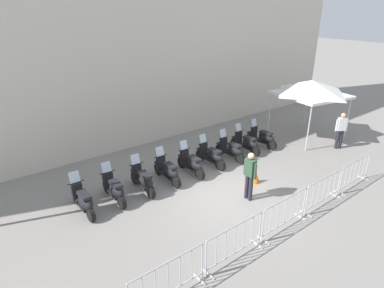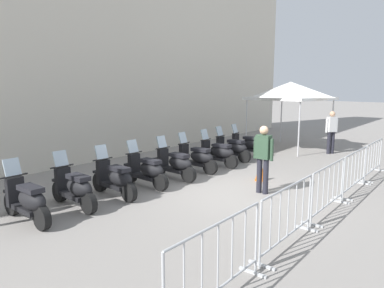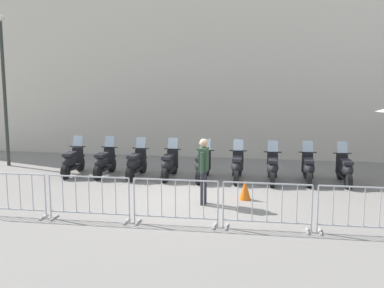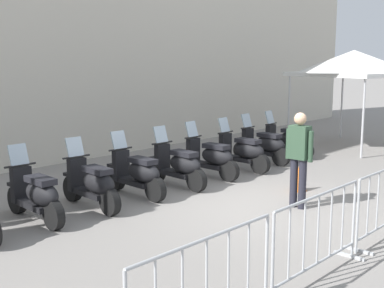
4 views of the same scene
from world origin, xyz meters
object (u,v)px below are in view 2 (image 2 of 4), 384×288
(motorcycle_1, at_px, (75,188))
(traffic_cone, at_px, (261,171))
(officer_mid_plaza, at_px, (263,155))
(canopy_tent, at_px, (290,91))
(barrier_segment_2, at_px, (328,189))
(motorcycle_6, at_px, (218,153))
(barrier_segment_0, at_px, (218,264))
(motorcycle_7, at_px, (232,149))
(officer_near_row_end, at_px, (331,130))
(motorcycle_0, at_px, (27,201))
(barrier_segment_4, at_px, (373,159))
(motorcycle_2, at_px, (115,179))
(motorcycle_8, at_px, (247,145))
(motorcycle_5, at_px, (196,158))
(barrier_segment_1, at_px, (288,217))
(motorcycle_3, at_px, (147,171))
(motorcycle_4, at_px, (175,164))
(barrier_segment_3, at_px, (355,172))

(motorcycle_1, distance_m, traffic_cone, 5.15)
(officer_mid_plaza, bearing_deg, canopy_tent, 28.35)
(barrier_segment_2, bearing_deg, motorcycle_6, 73.27)
(barrier_segment_0, bearing_deg, motorcycle_7, 41.19)
(officer_near_row_end, bearing_deg, motorcycle_0, 178.37)
(traffic_cone, bearing_deg, barrier_segment_4, -32.40)
(motorcycle_2, distance_m, motorcycle_8, 6.52)
(motorcycle_5, bearing_deg, barrier_segment_1, -115.56)
(motorcycle_3, xyz_separation_m, motorcycle_6, (3.22, 0.48, 0.00))
(motorcycle_4, height_order, officer_mid_plaza, officer_mid_plaza)
(barrier_segment_4, xyz_separation_m, officer_near_row_end, (2.49, 2.64, 0.46))
(motorcycle_0, relative_size, barrier_segment_1, 0.89)
(motorcycle_6, bearing_deg, motorcycle_5, -173.95)
(barrier_segment_1, distance_m, canopy_tent, 10.22)
(motorcycle_3, relative_size, officer_near_row_end, 1.00)
(motorcycle_3, relative_size, barrier_segment_4, 0.89)
(motorcycle_5, xyz_separation_m, barrier_segment_1, (-2.36, -4.93, 0.07))
(barrier_segment_2, bearing_deg, officer_mid_plaza, 86.91)
(officer_near_row_end, bearing_deg, motorcycle_3, 173.85)
(canopy_tent, bearing_deg, barrier_segment_4, -117.01)
(motorcycle_5, height_order, barrier_segment_0, motorcycle_5)
(motorcycle_2, relative_size, motorcycle_4, 1.00)
(barrier_segment_3, bearing_deg, motorcycle_6, 97.95)
(barrier_segment_0, height_order, barrier_segment_3, same)
(barrier_segment_0, height_order, traffic_cone, barrier_segment_0)
(motorcycle_4, relative_size, officer_near_row_end, 1.00)
(motorcycle_1, relative_size, motorcycle_4, 1.00)
(barrier_segment_0, height_order, barrier_segment_2, same)
(motorcycle_7, relative_size, barrier_segment_0, 0.89)
(motorcycle_2, xyz_separation_m, canopy_tent, (9.22, 1.18, 2.06))
(barrier_segment_1, xyz_separation_m, officer_mid_plaza, (2.12, 2.15, 0.46))
(barrier_segment_1, bearing_deg, officer_near_row_end, 23.14)
(barrier_segment_0, relative_size, canopy_tent, 0.66)
(motorcycle_7, bearing_deg, barrier_segment_2, -116.13)
(motorcycle_0, bearing_deg, barrier_segment_1, -53.15)
(motorcycle_7, distance_m, motorcycle_8, 1.09)
(motorcycle_0, distance_m, motorcycle_7, 7.60)
(motorcycle_8, height_order, barrier_segment_1, motorcycle_8)
(barrier_segment_0, relative_size, barrier_segment_2, 1.00)
(barrier_segment_2, distance_m, officer_near_row_end, 7.35)
(motorcycle_6, distance_m, barrier_segment_1, 6.10)
(motorcycle_7, relative_size, barrier_segment_1, 0.89)
(motorcycle_1, distance_m, barrier_segment_3, 6.94)
(motorcycle_5, bearing_deg, motorcycle_8, 10.64)
(motorcycle_5, relative_size, motorcycle_7, 1.00)
(motorcycle_2, relative_size, motorcycle_3, 1.00)
(barrier_segment_3, height_order, barrier_segment_4, same)
(motorcycle_3, distance_m, motorcycle_6, 3.26)
(motorcycle_5, bearing_deg, officer_mid_plaza, -94.85)
(motorcycle_2, xyz_separation_m, officer_near_row_end, (9.41, -0.68, 0.53))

